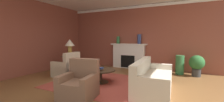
# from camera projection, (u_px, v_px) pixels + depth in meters

# --- Properties ---
(ground_plane) EXTENTS (9.18, 9.18, 0.00)m
(ground_plane) POSITION_uv_depth(u_px,v_px,m) (106.00, 86.00, 4.62)
(ground_plane) COLOR brown
(wall_fireplace) EXTENTS (7.66, 0.12, 3.09)m
(wall_fireplace) POSITION_uv_depth(u_px,v_px,m) (136.00, 37.00, 7.34)
(wall_fireplace) COLOR brown
(wall_fireplace) RESTS_ON ground_plane
(wall_window) EXTENTS (0.12, 6.84, 3.09)m
(wall_window) POSITION_uv_depth(u_px,v_px,m) (35.00, 37.00, 6.32)
(wall_window) COLOR brown
(wall_window) RESTS_ON ground_plane
(crown_moulding) EXTENTS (7.66, 0.08, 0.12)m
(crown_moulding) POSITION_uv_depth(u_px,v_px,m) (136.00, 7.00, 7.14)
(crown_moulding) COLOR white
(area_rug) EXTENTS (3.03, 2.66, 0.01)m
(area_rug) POSITION_uv_depth(u_px,v_px,m) (100.00, 82.00, 4.95)
(area_rug) COLOR #993D33
(area_rug) RESTS_ON ground_plane
(fireplace) EXTENTS (1.80, 0.35, 1.23)m
(fireplace) POSITION_uv_depth(u_px,v_px,m) (129.00, 57.00, 7.36)
(fireplace) COLOR white
(fireplace) RESTS_ON ground_plane
(sofa) EXTENTS (1.01, 2.14, 0.85)m
(sofa) POSITION_uv_depth(u_px,v_px,m) (152.00, 80.00, 4.20)
(sofa) COLOR beige
(sofa) RESTS_ON ground_plane
(armchair_near_window) EXTENTS (0.80, 0.80, 0.95)m
(armchair_near_window) POSITION_uv_depth(u_px,v_px,m) (67.00, 68.00, 5.77)
(armchair_near_window) COLOR #C1B293
(armchair_near_window) RESTS_ON ground_plane
(armchair_facing_fireplace) EXTENTS (0.91, 0.91, 0.95)m
(armchair_facing_fireplace) POSITION_uv_depth(u_px,v_px,m) (79.00, 86.00, 3.64)
(armchair_facing_fireplace) COLOR brown
(armchair_facing_fireplace) RESTS_ON ground_plane
(coffee_table) EXTENTS (1.00, 1.00, 0.45)m
(coffee_table) POSITION_uv_depth(u_px,v_px,m) (100.00, 73.00, 4.92)
(coffee_table) COLOR #3D2D1E
(coffee_table) RESTS_ON ground_plane
(side_table) EXTENTS (0.56, 0.56, 0.70)m
(side_table) POSITION_uv_depth(u_px,v_px,m) (70.00, 62.00, 6.69)
(side_table) COLOR #3D2D1E
(side_table) RESTS_ON ground_plane
(table_lamp) EXTENTS (0.44, 0.44, 0.75)m
(table_lamp) POSITION_uv_depth(u_px,v_px,m) (70.00, 44.00, 6.62)
(table_lamp) COLOR #B28E38
(table_lamp) RESTS_ON side_table
(vase_mantel_right) EXTENTS (0.18, 0.18, 0.45)m
(vase_mantel_right) POSITION_uv_depth(u_px,v_px,m) (139.00, 39.00, 7.00)
(vase_mantel_right) COLOR navy
(vase_mantel_right) RESTS_ON fireplace
(vase_tall_corner) EXTENTS (0.33, 0.33, 0.79)m
(vase_tall_corner) POSITION_uv_depth(u_px,v_px,m) (180.00, 65.00, 6.08)
(vase_tall_corner) COLOR #33703D
(vase_tall_corner) RESTS_ON ground_plane
(vase_mantel_left) EXTENTS (0.16, 0.16, 0.36)m
(vase_mantel_left) POSITION_uv_depth(u_px,v_px,m) (118.00, 40.00, 7.49)
(vase_mantel_left) COLOR #33703D
(vase_mantel_left) RESTS_ON fireplace
(book_red_cover) EXTENTS (0.24, 0.22, 0.05)m
(book_red_cover) POSITION_uv_depth(u_px,v_px,m) (95.00, 69.00, 4.86)
(book_red_cover) COLOR maroon
(book_red_cover) RESTS_ON coffee_table
(book_art_folio) EXTENTS (0.23, 0.17, 0.05)m
(book_art_folio) POSITION_uv_depth(u_px,v_px,m) (100.00, 68.00, 4.73)
(book_art_folio) COLOR navy
(book_art_folio) RESTS_ON coffee_table
(book_small_novel) EXTENTS (0.26, 0.23, 0.05)m
(book_small_novel) POSITION_uv_depth(u_px,v_px,m) (96.00, 65.00, 4.97)
(book_small_novel) COLOR maroon
(book_small_novel) RESTS_ON coffee_table
(potted_plant) EXTENTS (0.56, 0.56, 0.83)m
(potted_plant) POSITION_uv_depth(u_px,v_px,m) (197.00, 64.00, 5.71)
(potted_plant) COLOR #333333
(potted_plant) RESTS_ON ground_plane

